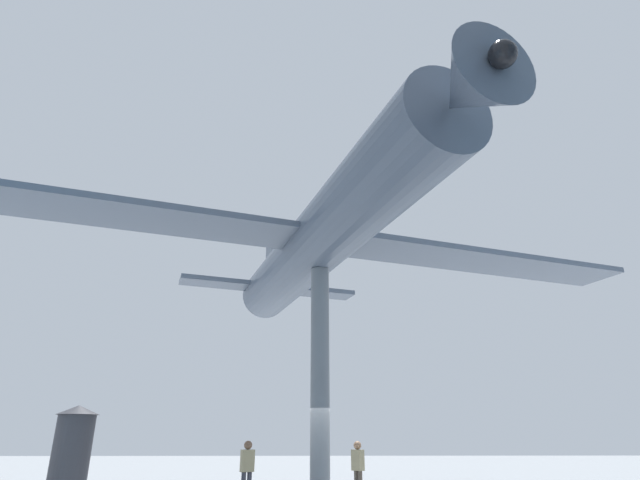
{
  "coord_description": "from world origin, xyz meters",
  "views": [
    {
      "loc": [
        0.28,
        13.68,
        1.83
      ],
      "look_at": [
        0.0,
        0.0,
        7.21
      ],
      "focal_mm": 28.0,
      "sensor_mm": 36.0,
      "label": 1
    }
  ],
  "objects_px": {
    "support_pylon_central": "(320,383)",
    "suspended_airplane": "(323,237)",
    "visitor_person": "(247,466)",
    "info_kiosk": "(71,454)",
    "visitor_second": "(358,465)"
  },
  "relations": [
    {
      "from": "support_pylon_central",
      "to": "info_kiosk",
      "type": "height_order",
      "value": "support_pylon_central"
    },
    {
      "from": "visitor_person",
      "to": "info_kiosk",
      "type": "xyz_separation_m",
      "value": [
        4.67,
        1.6,
        0.38
      ]
    },
    {
      "from": "support_pylon_central",
      "to": "info_kiosk",
      "type": "xyz_separation_m",
      "value": [
        6.83,
        -1.38,
        -1.79
      ]
    },
    {
      "from": "visitor_second",
      "to": "info_kiosk",
      "type": "relative_size",
      "value": 0.63
    },
    {
      "from": "suspended_airplane",
      "to": "visitor_person",
      "type": "xyz_separation_m",
      "value": [
        2.23,
        -3.2,
        -6.25
      ]
    },
    {
      "from": "visitor_person",
      "to": "info_kiosk",
      "type": "relative_size",
      "value": 0.64
    },
    {
      "from": "support_pylon_central",
      "to": "suspended_airplane",
      "type": "relative_size",
      "value": 0.3
    },
    {
      "from": "support_pylon_central",
      "to": "visitor_second",
      "type": "distance_m",
      "value": 4.43
    },
    {
      "from": "support_pylon_central",
      "to": "suspended_airplane",
      "type": "height_order",
      "value": "suspended_airplane"
    },
    {
      "from": "support_pylon_central",
      "to": "visitor_person",
      "type": "relative_size",
      "value": 3.72
    },
    {
      "from": "support_pylon_central",
      "to": "visitor_person",
      "type": "height_order",
      "value": "support_pylon_central"
    },
    {
      "from": "visitor_person",
      "to": "info_kiosk",
      "type": "distance_m",
      "value": 4.95
    },
    {
      "from": "suspended_airplane",
      "to": "visitor_second",
      "type": "relative_size",
      "value": 12.73
    },
    {
      "from": "visitor_person",
      "to": "info_kiosk",
      "type": "bearing_deg",
      "value": -3.98
    },
    {
      "from": "suspended_airplane",
      "to": "info_kiosk",
      "type": "bearing_deg",
      "value": -31.67
    }
  ]
}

